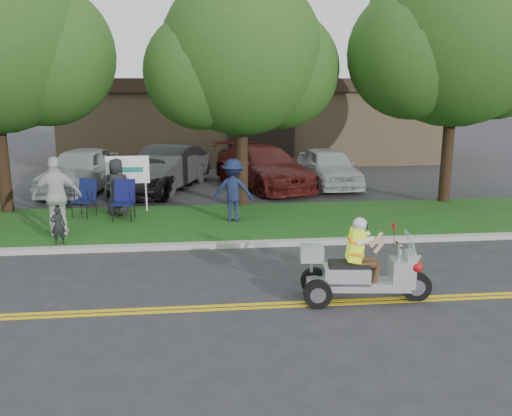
{
  "coord_description": "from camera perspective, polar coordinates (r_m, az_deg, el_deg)",
  "views": [
    {
      "loc": [
        -0.84,
        -9.32,
        3.85
      ],
      "look_at": [
        0.37,
        2.0,
        1.19
      ],
      "focal_mm": 38.0,
      "sensor_mm": 36.0,
      "label": 1
    }
  ],
  "objects": [
    {
      "name": "curb",
      "position": [
        12.96,
        -2.14,
        -3.85
      ],
      "size": [
        60.0,
        0.25,
        0.12
      ],
      "primitive_type": "cube",
      "color": "#A8A89E",
      "rests_on": "ground"
    },
    {
      "name": "tree_mid",
      "position": [
        16.62,
        -1.36,
        15.17
      ],
      "size": [
        5.88,
        4.8,
        7.05
      ],
      "color": "#332114",
      "rests_on": "ground"
    },
    {
      "name": "grass_verge",
      "position": [
        15.03,
        -2.72,
        -1.48
      ],
      "size": [
        60.0,
        4.0,
        0.1
      ],
      "primitive_type": "cube",
      "color": "#1B4612",
      "rests_on": "ground"
    },
    {
      "name": "centerline_far",
      "position": [
        9.73,
        -0.67,
        -10.11
      ],
      "size": [
        60.0,
        0.1,
        0.01
      ],
      "primitive_type": "cube",
      "color": "gold",
      "rests_on": "ground"
    },
    {
      "name": "parked_car_left",
      "position": [
        20.12,
        -9.39,
        4.2
      ],
      "size": [
        3.26,
        4.99,
        1.55
      ],
      "primitive_type": "imported",
      "rotation": [
        0.0,
        0.0,
        -0.37
      ],
      "color": "#2F3032",
      "rests_on": "ground"
    },
    {
      "name": "ground",
      "position": [
        10.12,
        -0.9,
        -9.21
      ],
      "size": [
        120.0,
        120.0,
        0.0
      ],
      "primitive_type": "plane",
      "color": "#28282B",
      "rests_on": "ground"
    },
    {
      "name": "spectator_adult_right",
      "position": [
        14.26,
        -20.2,
        1.18
      ],
      "size": [
        1.21,
        0.63,
        1.97
      ],
      "primitive_type": "imported",
      "rotation": [
        0.0,
        0.0,
        3.27
      ],
      "color": "beige",
      "rests_on": "grass_verge"
    },
    {
      "name": "centerline_near",
      "position": [
        9.58,
        -0.58,
        -10.49
      ],
      "size": [
        60.0,
        0.1,
        0.01
      ],
      "primitive_type": "cube",
      "color": "gold",
      "rests_on": "ground"
    },
    {
      "name": "parked_car_far_left",
      "position": [
        20.19,
        -17.98,
        3.82
      ],
      "size": [
        2.68,
        4.95,
        1.6
      ],
      "primitive_type": "imported",
      "rotation": [
        0.0,
        0.0,
        -0.18
      ],
      "color": "#9EA0A5",
      "rests_on": "ground"
    },
    {
      "name": "tree_right",
      "position": [
        18.2,
        20.46,
        16.08
      ],
      "size": [
        6.86,
        5.6,
        8.07
      ],
      "color": "#332114",
      "rests_on": "ground"
    },
    {
      "name": "trike_scooter",
      "position": [
        9.88,
        10.83,
        -6.65
      ],
      "size": [
        2.37,
        0.84,
        1.55
      ],
      "rotation": [
        0.0,
        0.0,
        -0.12
      ],
      "color": "black",
      "rests_on": "ground"
    },
    {
      "name": "business_sign",
      "position": [
        16.26,
        -13.35,
        3.63
      ],
      "size": [
        1.25,
        0.06,
        1.75
      ],
      "color": "silver",
      "rests_on": "ground"
    },
    {
      "name": "spectator_chair_a",
      "position": [
        14.78,
        -2.41,
        1.89
      ],
      "size": [
        1.22,
        0.87,
        1.72
      ],
      "primitive_type": "imported",
      "rotation": [
        0.0,
        0.0,
        2.92
      ],
      "color": "#151F3C",
      "rests_on": "grass_verge"
    },
    {
      "name": "parked_car_mid",
      "position": [
        19.39,
        -10.97,
        3.29
      ],
      "size": [
        3.19,
        4.77,
        1.22
      ],
      "primitive_type": "imported",
      "rotation": [
        0.0,
        0.0,
        -0.29
      ],
      "color": "black",
      "rests_on": "ground"
    },
    {
      "name": "parked_car_far_right",
      "position": [
        20.51,
        7.61,
        4.29
      ],
      "size": [
        1.97,
        4.36,
        1.45
      ],
      "primitive_type": "imported",
      "rotation": [
        0.0,
        0.0,
        0.06
      ],
      "color": "#AFB1B6",
      "rests_on": "ground"
    },
    {
      "name": "parked_car_right",
      "position": [
        20.12,
        0.79,
        4.35
      ],
      "size": [
        3.91,
        5.73,
        1.54
      ],
      "primitive_type": "imported",
      "rotation": [
        0.0,
        0.0,
        0.37
      ],
      "color": "#4D1512",
      "rests_on": "ground"
    },
    {
      "name": "commercial_building",
      "position": [
        28.5,
        -0.41,
        9.46
      ],
      "size": [
        18.0,
        8.2,
        4.0
      ],
      "color": "#9E7F5B",
      "rests_on": "ground"
    },
    {
      "name": "spectator_chair_b",
      "position": [
        15.9,
        -14.42,
        2.15
      ],
      "size": [
        0.83,
        0.56,
        1.64
      ],
      "primitive_type": "imported",
      "rotation": [
        0.0,
        0.0,
        3.09
      ],
      "color": "black",
      "rests_on": "grass_verge"
    },
    {
      "name": "lawn_chair_b",
      "position": [
        15.46,
        -13.72,
        1.12
      ],
      "size": [
        0.64,
        0.66,
        1.11
      ],
      "rotation": [
        0.0,
        0.0,
        -0.11
      ],
      "color": "black",
      "rests_on": "grass_verge"
    },
    {
      "name": "child_left",
      "position": [
        13.55,
        -20.1,
        -1.74
      ],
      "size": [
        0.36,
        0.28,
        0.9
      ],
      "primitive_type": "imported",
      "rotation": [
        0.0,
        0.0,
        3.34
      ],
      "color": "black",
      "rests_on": "grass_verge"
    },
    {
      "name": "lawn_chair_a",
      "position": [
        16.11,
        -17.48,
        1.28
      ],
      "size": [
        0.74,
        0.75,
        1.06
      ],
      "rotation": [
        0.0,
        0.0,
        -0.41
      ],
      "color": "black",
      "rests_on": "grass_verge"
    }
  ]
}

